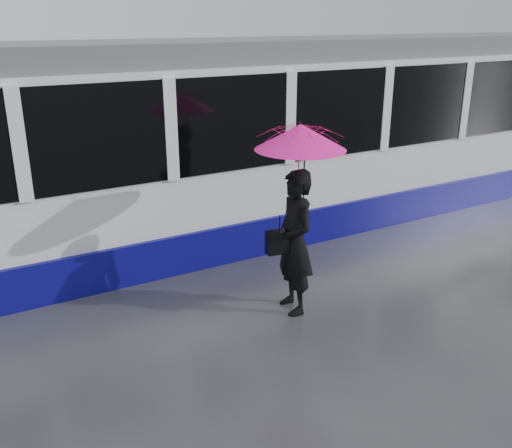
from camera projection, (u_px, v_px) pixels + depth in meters
ground at (184, 317)px, 7.44m from camera, size 90.00×90.00×0.00m
rails at (123, 253)px, 9.46m from camera, size 34.00×1.51×0.02m
tram at (46, 165)px, 8.41m from camera, size 26.00×2.56×3.35m
woman at (295, 242)px, 7.32m from camera, size 0.57×0.76×1.92m
umbrella at (300, 155)px, 6.96m from camera, size 1.29×1.29×1.30m
handbag at (279, 242)px, 7.22m from camera, size 0.36×0.20×0.48m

